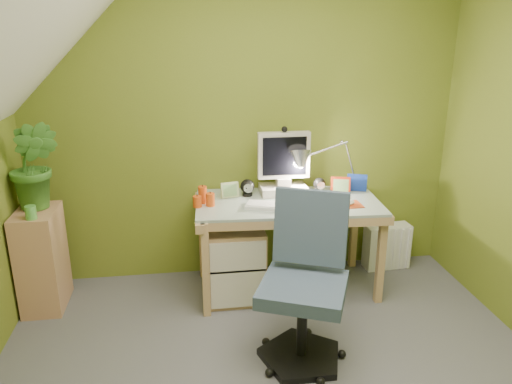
{
  "coord_description": "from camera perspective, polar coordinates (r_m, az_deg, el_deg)",
  "views": [
    {
      "loc": [
        -0.44,
        -2.04,
        1.87
      ],
      "look_at": [
        0.0,
        1.0,
        0.85
      ],
      "focal_mm": 35.0,
      "sensor_mm": 36.0,
      "label": 1
    }
  ],
  "objects": [
    {
      "name": "green_cup",
      "position": [
        3.47,
        -24.35,
        -2.16
      ],
      "size": [
        0.08,
        0.08,
        0.09
      ],
      "primitive_type": "cylinder",
      "rotation": [
        0.0,
        0.0,
        -0.18
      ],
      "color": "#54A343",
      "rests_on": "side_ledge"
    },
    {
      "name": "slope_ceiling",
      "position": [
        2.11,
        -24.65,
        16.2
      ],
      "size": [
        1.1,
        3.2,
        1.1
      ],
      "primitive_type": "cube",
      "color": "white",
      "rests_on": "wall_left"
    },
    {
      "name": "photo_frame_red",
      "position": [
        3.74,
        9.63,
        0.78
      ],
      "size": [
        0.14,
        0.06,
        0.12
      ],
      "primitive_type": "cube",
      "rotation": [
        0.0,
        0.0,
        -0.25
      ],
      "color": "#B32D13",
      "rests_on": "desk"
    },
    {
      "name": "side_ledge",
      "position": [
        3.75,
        -23.25,
        -7.07
      ],
      "size": [
        0.26,
        0.4,
        0.71
      ],
      "primitive_type": "cube",
      "color": "tan",
      "rests_on": "floor"
    },
    {
      "name": "speaker_left",
      "position": [
        3.63,
        -0.99,
        0.51
      ],
      "size": [
        0.13,
        0.13,
        0.12
      ],
      "primitive_type": null,
      "rotation": [
        0.0,
        0.0,
        -0.26
      ],
      "color": "black",
      "rests_on": "desk"
    },
    {
      "name": "photo_frame_blue",
      "position": [
        3.82,
        11.46,
        1.07
      ],
      "size": [
        0.15,
        0.07,
        0.13
      ],
      "primitive_type": "cube",
      "rotation": [
        0.0,
        0.0,
        -0.35
      ],
      "color": "navy",
      "rests_on": "desk"
    },
    {
      "name": "wall_back",
      "position": [
        3.72,
        -1.34,
        8.03
      ],
      "size": [
        3.2,
        0.01,
        2.4
      ],
      "primitive_type": "cube",
      "color": "olive",
      "rests_on": "floor"
    },
    {
      "name": "photo_frame_green",
      "position": [
        3.6,
        -3.0,
        0.24
      ],
      "size": [
        0.13,
        0.05,
        0.11
      ],
      "primitive_type": "cube",
      "rotation": [
        0.0,
        0.0,
        0.21
      ],
      "color": "#A6B77E",
      "rests_on": "desk"
    },
    {
      "name": "amber_tumbler",
      "position": [
        3.5,
        6.85,
        -0.69
      ],
      "size": [
        0.07,
        0.07,
        0.08
      ],
      "primitive_type": "cylinder",
      "rotation": [
        0.0,
        0.0,
        -0.16
      ],
      "color": "#8D6514",
      "rests_on": "desk"
    },
    {
      "name": "desk",
      "position": [
        3.67,
        3.57,
        -6.14
      ],
      "size": [
        1.33,
        0.72,
        0.69
      ],
      "primitive_type": null,
      "rotation": [
        0.0,
        0.0,
        -0.06
      ],
      "color": "tan",
      "rests_on": "floor"
    },
    {
      "name": "task_chair",
      "position": [
        2.86,
        5.42,
        -10.75
      ],
      "size": [
        0.7,
        0.7,
        0.96
      ],
      "primitive_type": null,
      "rotation": [
        0.0,
        0.0,
        -0.41
      ],
      "color": "#38475C",
      "rests_on": "floor"
    },
    {
      "name": "keyboard",
      "position": [
        3.4,
        2.84,
        -1.7
      ],
      "size": [
        0.49,
        0.3,
        0.02
      ],
      "primitive_type": "cube",
      "rotation": [
        0.0,
        0.0,
        -0.35
      ],
      "color": "silver",
      "rests_on": "desk"
    },
    {
      "name": "desk_lamp",
      "position": [
        3.74,
        9.98,
        4.31
      ],
      "size": [
        0.57,
        0.35,
        0.57
      ],
      "primitive_type": null,
      "rotation": [
        0.0,
        0.0,
        0.25
      ],
      "color": "#AEADB2",
      "rests_on": "desk"
    },
    {
      "name": "potted_plant",
      "position": [
        3.58,
        -23.99,
        2.8
      ],
      "size": [
        0.37,
        0.32,
        0.6
      ],
      "primitive_type": "imported",
      "rotation": [
        0.0,
        0.0,
        -0.18
      ],
      "color": "#3B7527",
      "rests_on": "side_ledge"
    },
    {
      "name": "mouse",
      "position": [
        3.51,
        10.24,
        -1.16
      ],
      "size": [
        0.14,
        0.1,
        0.04
      ],
      "primitive_type": "ellipsoid",
      "rotation": [
        0.0,
        0.0,
        0.22
      ],
      "color": "white",
      "rests_on": "mousepad"
    },
    {
      "name": "speaker_right",
      "position": [
        3.74,
        7.25,
        0.77
      ],
      "size": [
        0.09,
        0.09,
        0.11
      ],
      "primitive_type": null,
      "rotation": [
        0.0,
        0.0,
        -0.01
      ],
      "color": "black",
      "rests_on": "desk"
    },
    {
      "name": "monitor",
      "position": [
        3.63,
        3.18,
        3.89
      ],
      "size": [
        0.39,
        0.23,
        0.54
      ],
      "primitive_type": null,
      "rotation": [
        0.0,
        0.0,
        0.01
      ],
      "color": "beige",
      "rests_on": "desk"
    },
    {
      "name": "mousepad",
      "position": [
        3.51,
        10.23,
        -1.44
      ],
      "size": [
        0.22,
        0.16,
        0.01
      ],
      "primitive_type": "cube",
      "rotation": [
        0.0,
        0.0,
        0.04
      ],
      "color": "#C74B1F",
      "rests_on": "desk"
    },
    {
      "name": "radiator",
      "position": [
        4.19,
        14.71,
        -6.01
      ],
      "size": [
        0.37,
        0.17,
        0.36
      ],
      "primitive_type": "cube",
      "rotation": [
        0.0,
        0.0,
        0.08
      ],
      "color": "silver",
      "rests_on": "floor"
    },
    {
      "name": "candle_cluster",
      "position": [
        3.46,
        -6.1,
        -0.52
      ],
      "size": [
        0.18,
        0.17,
        0.12
      ],
      "primitive_type": null,
      "rotation": [
        0.0,
        0.0,
        -0.17
      ],
      "color": "#D34812",
      "rests_on": "desk"
    }
  ]
}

